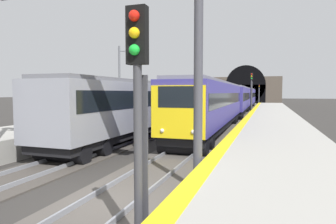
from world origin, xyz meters
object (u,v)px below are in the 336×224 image
object	(u,v)px
train_main_approaching	(237,99)
train_adjacent_platform	(182,101)
railway_signal_far	(259,93)
overhead_signal_gantry	(79,18)
railway_signal_near	(138,107)
railway_signal_mid	(251,90)
catenary_mast_near	(120,82)

from	to	relation	value
train_main_approaching	train_adjacent_platform	world-z (taller)	train_adjacent_platform
train_main_approaching	railway_signal_far	world-z (taller)	railway_signal_far
railway_signal_far	overhead_signal_gantry	xyz separation A→B (m)	(-71.20, 4.04, 2.70)
railway_signal_near	railway_signal_mid	distance (m)	38.92
train_adjacent_platform	railway_signal_near	size ratio (longest dim) A/B	8.69
train_adjacent_platform	train_main_approaching	bearing A→B (deg)	-18.81
railway_signal_mid	train_main_approaching	bearing A→B (deg)	-52.93
train_main_approaching	catenary_mast_near	size ratio (longest dim) A/B	7.15
train_adjacent_platform	railway_signal_far	bearing A→B (deg)	-6.46
train_main_approaching	railway_signal_mid	distance (m)	2.60
train_main_approaching	railway_signal_far	size ratio (longest dim) A/B	11.40
railway_signal_mid	catenary_mast_near	world-z (taller)	catenary_mast_near
train_main_approaching	train_adjacent_platform	xyz separation A→B (m)	(-12.67, 4.48, -0.01)
railway_signal_near	catenary_mast_near	distance (m)	28.18
railway_signal_mid	overhead_signal_gantry	distance (m)	35.19
train_main_approaching	train_adjacent_platform	distance (m)	13.44
railway_signal_near	railway_signal_mid	world-z (taller)	railway_signal_mid
train_adjacent_platform	catenary_mast_near	bearing A→B (deg)	91.57
train_adjacent_platform	railway_signal_far	xyz separation A→B (m)	(50.34, -6.27, 0.80)
railway_signal_mid	train_adjacent_platform	bearing A→B (deg)	-24.09
railway_signal_mid	catenary_mast_near	bearing A→B (deg)	-43.37
train_main_approaching	overhead_signal_gantry	xyz separation A→B (m)	(-33.53, 2.24, 3.48)
catenary_mast_near	railway_signal_near	bearing A→B (deg)	-151.65
overhead_signal_gantry	catenary_mast_near	distance (m)	22.79
train_main_approaching	railway_signal_near	size ratio (longest dim) A/B	12.58
railway_signal_mid	railway_signal_far	xyz separation A→B (m)	(36.31, -0.00, -0.50)
train_adjacent_platform	railway_signal_near	world-z (taller)	train_adjacent_platform
railway_signal_near	railway_signal_mid	bearing A→B (deg)	-180.00
train_adjacent_platform	railway_signal_mid	xyz separation A→B (m)	(14.03, -6.27, 1.30)
railway_signal_near	railway_signal_far	size ratio (longest dim) A/B	0.91
train_main_approaching	railway_signal_far	xyz separation A→B (m)	(37.67, -1.80, 0.79)
railway_signal_far	catenary_mast_near	world-z (taller)	catenary_mast_near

